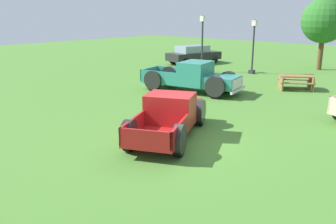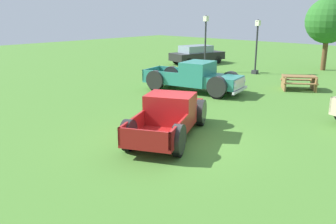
{
  "view_description": "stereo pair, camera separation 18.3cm",
  "coord_description": "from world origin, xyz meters",
  "px_view_note": "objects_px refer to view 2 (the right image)",
  "views": [
    {
      "loc": [
        7.48,
        -8.86,
        4.21
      ],
      "look_at": [
        -0.54,
        -0.0,
        0.9
      ],
      "focal_mm": 39.0,
      "sensor_mm": 36.0,
      "label": 1
    },
    {
      "loc": [
        7.61,
        -8.74,
        4.21
      ],
      "look_at": [
        -0.54,
        -0.0,
        0.9
      ],
      "focal_mm": 39.0,
      "sensor_mm": 36.0,
      "label": 2
    }
  ],
  "objects_px": {
    "pickup_truck_foreground": "(171,115)",
    "pickup_truck_behind_right": "(199,78)",
    "lamp_post_near": "(257,46)",
    "picnic_table": "(299,81)",
    "oak_tree_east": "(328,21)",
    "lamp_post_far": "(205,43)",
    "sedan_distant_a": "(197,54)"
  },
  "relations": [
    {
      "from": "pickup_truck_foreground",
      "to": "picnic_table",
      "type": "bearing_deg",
      "value": 89.71
    },
    {
      "from": "pickup_truck_behind_right",
      "to": "oak_tree_east",
      "type": "xyz_separation_m",
      "value": [
        1.93,
        12.36,
        2.75
      ]
    },
    {
      "from": "picnic_table",
      "to": "lamp_post_far",
      "type": "bearing_deg",
      "value": 169.8
    },
    {
      "from": "lamp_post_near",
      "to": "picnic_table",
      "type": "xyz_separation_m",
      "value": [
        4.52,
        -3.12,
        -1.45
      ]
    },
    {
      "from": "sedan_distant_a",
      "to": "lamp_post_near",
      "type": "xyz_separation_m",
      "value": [
        6.13,
        -1.18,
        1.15
      ]
    },
    {
      "from": "lamp_post_far",
      "to": "pickup_truck_behind_right",
      "type": "bearing_deg",
      "value": -55.2
    },
    {
      "from": "pickup_truck_foreground",
      "to": "pickup_truck_behind_right",
      "type": "height_order",
      "value": "pickup_truck_behind_right"
    },
    {
      "from": "lamp_post_near",
      "to": "lamp_post_far",
      "type": "relative_size",
      "value": 0.93
    },
    {
      "from": "pickup_truck_foreground",
      "to": "picnic_table",
      "type": "relative_size",
      "value": 2.18
    },
    {
      "from": "pickup_truck_foreground",
      "to": "lamp_post_near",
      "type": "xyz_separation_m",
      "value": [
        -4.47,
        13.52,
        1.24
      ]
    },
    {
      "from": "picnic_table",
      "to": "oak_tree_east",
      "type": "height_order",
      "value": "oak_tree_east"
    },
    {
      "from": "pickup_truck_behind_right",
      "to": "lamp_post_near",
      "type": "height_order",
      "value": "lamp_post_near"
    },
    {
      "from": "pickup_truck_foreground",
      "to": "lamp_post_far",
      "type": "height_order",
      "value": "lamp_post_far"
    },
    {
      "from": "pickup_truck_behind_right",
      "to": "lamp_post_far",
      "type": "height_order",
      "value": "lamp_post_far"
    },
    {
      "from": "pickup_truck_foreground",
      "to": "sedan_distant_a",
      "type": "relative_size",
      "value": 1.05
    },
    {
      "from": "lamp_post_far",
      "to": "lamp_post_near",
      "type": "bearing_deg",
      "value": 30.0
    },
    {
      "from": "pickup_truck_foreground",
      "to": "oak_tree_east",
      "type": "distance_m",
      "value": 18.74
    },
    {
      "from": "sedan_distant_a",
      "to": "lamp_post_far",
      "type": "relative_size",
      "value": 1.21
    },
    {
      "from": "sedan_distant_a",
      "to": "lamp_post_near",
      "type": "distance_m",
      "value": 6.35
    },
    {
      "from": "pickup_truck_foreground",
      "to": "picnic_table",
      "type": "xyz_separation_m",
      "value": [
        0.05,
        10.4,
        -0.21
      ]
    },
    {
      "from": "lamp_post_near",
      "to": "pickup_truck_behind_right",
      "type": "bearing_deg",
      "value": -83.13
    },
    {
      "from": "pickup_truck_foreground",
      "to": "lamp_post_near",
      "type": "relative_size",
      "value": 1.37
    },
    {
      "from": "picnic_table",
      "to": "pickup_truck_behind_right",
      "type": "bearing_deg",
      "value": -130.03
    },
    {
      "from": "pickup_truck_foreground",
      "to": "lamp_post_near",
      "type": "distance_m",
      "value": 14.29
    },
    {
      "from": "pickup_truck_behind_right",
      "to": "lamp_post_far",
      "type": "distance_m",
      "value": 7.03
    },
    {
      "from": "lamp_post_far",
      "to": "oak_tree_east",
      "type": "distance_m",
      "value": 9.02
    },
    {
      "from": "pickup_truck_foreground",
      "to": "lamp_post_far",
      "type": "bearing_deg",
      "value": 122.58
    },
    {
      "from": "pickup_truck_foreground",
      "to": "oak_tree_east",
      "type": "height_order",
      "value": "oak_tree_east"
    },
    {
      "from": "pickup_truck_foreground",
      "to": "pickup_truck_behind_right",
      "type": "bearing_deg",
      "value": 120.4
    },
    {
      "from": "lamp_post_far",
      "to": "picnic_table",
      "type": "relative_size",
      "value": 1.71
    },
    {
      "from": "pickup_truck_foreground",
      "to": "sedan_distant_a",
      "type": "bearing_deg",
      "value": 125.78
    },
    {
      "from": "pickup_truck_foreground",
      "to": "lamp_post_far",
      "type": "xyz_separation_m",
      "value": [
        -7.51,
        11.76,
        1.38
      ]
    }
  ]
}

